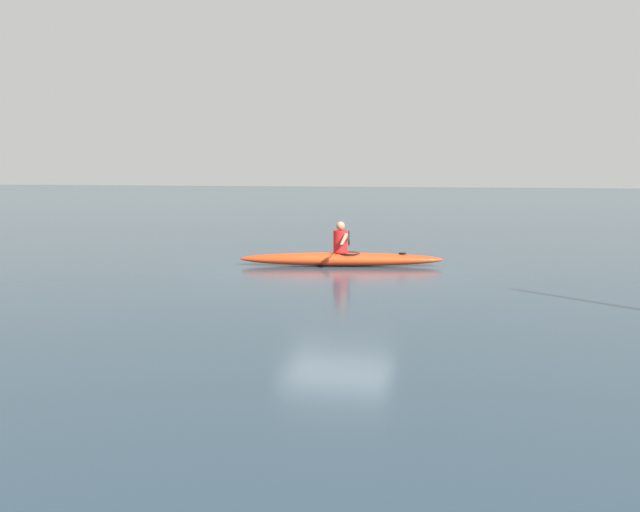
# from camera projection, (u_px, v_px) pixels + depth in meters

# --- Properties ---
(ground_plane) EXTENTS (160.00, 160.00, 0.00)m
(ground_plane) POSITION_uv_depth(u_px,v_px,m) (338.00, 270.00, 16.48)
(ground_plane) COLOR #283D4C
(kayak) EXTENTS (4.89, 1.65, 0.32)m
(kayak) POSITION_uv_depth(u_px,v_px,m) (341.00, 259.00, 17.20)
(kayak) COLOR red
(kayak) RESTS_ON ground
(kayaker) EXTENTS (0.65, 2.39, 0.75)m
(kayaker) POSITION_uv_depth(u_px,v_px,m) (341.00, 239.00, 17.14)
(kayaker) COLOR red
(kayaker) RESTS_ON kayak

